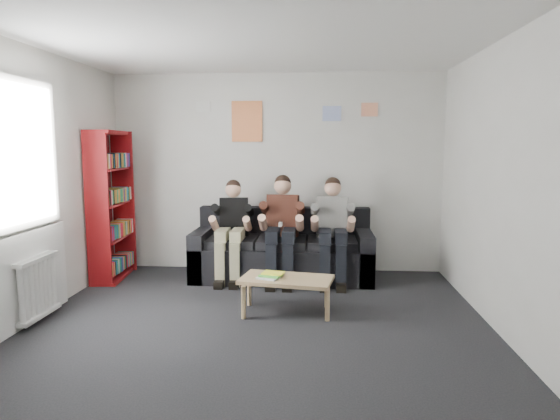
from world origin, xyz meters
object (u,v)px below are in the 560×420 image
object	(u,v)px
person_middle	(282,229)
person_right	(333,230)
coffee_table	(287,282)
bookshelf	(112,205)
person_left	(231,230)
sofa	(283,253)

from	to	relation	value
person_middle	person_right	bearing A→B (deg)	3.93
coffee_table	bookshelf	bearing A→B (deg)	152.78
bookshelf	person_middle	distance (m)	2.22
coffee_table	person_right	size ratio (longest dim) A/B	0.70
person_middle	person_right	distance (m)	0.64
person_left	person_middle	world-z (taller)	person_middle
sofa	person_middle	size ratio (longest dim) A/B	1.71
sofa	coffee_table	bearing A→B (deg)	-84.31
coffee_table	person_middle	world-z (taller)	person_middle
person_right	coffee_table	bearing A→B (deg)	-106.86
sofa	bookshelf	size ratio (longest dim) A/B	1.20
bookshelf	coffee_table	size ratio (longest dim) A/B	2.05
sofa	person_left	world-z (taller)	person_left
bookshelf	person_right	bearing A→B (deg)	-5.46
bookshelf	person_right	world-z (taller)	bookshelf
bookshelf	person_left	bearing A→B (deg)	-5.28
bookshelf	person_left	world-z (taller)	bookshelf
person_right	sofa	bearing A→B (deg)	168.03
person_left	person_right	xyz separation A→B (m)	(1.28, -0.00, 0.01)
person_right	person_middle	bearing A→B (deg)	-174.17
person_left	person_middle	size ratio (longest dim) A/B	0.95
coffee_table	person_left	distance (m)	1.48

